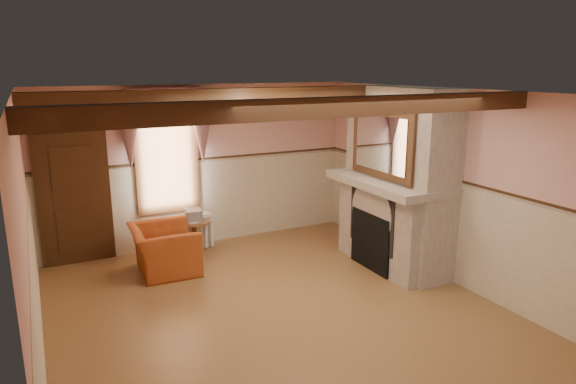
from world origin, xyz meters
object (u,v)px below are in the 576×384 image
side_table (195,236)px  radiator (193,233)px  bowl (384,174)px  armchair (164,249)px  oil_lamp (382,167)px  mantel_clock (369,166)px

side_table → radiator: bearing=86.7°
radiator → bowl: bearing=-53.4°
armchair → oil_lamp: (3.20, -1.14, 1.20)m
radiator → armchair: bearing=-147.9°
side_table → bowl: (2.53, -1.83, 1.18)m
armchair → bowl: size_ratio=3.44×
armchair → radiator: armchair is taller
armchair → bowl: (3.20, -1.21, 1.10)m
bowl → mantel_clock: mantel_clock is taller
side_table → mantel_clock: 3.16m
mantel_clock → side_table: bearing=150.6°
armchair → bowl: bearing=-108.5°
radiator → oil_lamp: (2.52, -1.89, 1.26)m
mantel_clock → oil_lamp: size_ratio=0.86×
radiator → bowl: (2.52, -1.96, 1.16)m
mantel_clock → radiator: bearing=148.3°
armchair → bowl: bowl is taller
oil_lamp → bowl: bearing=-90.0°
side_table → bowl: 3.34m
mantel_clock → oil_lamp: oil_lamp is taller
side_table → bowl: size_ratio=1.73×
side_table → oil_lamp: size_ratio=1.96×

